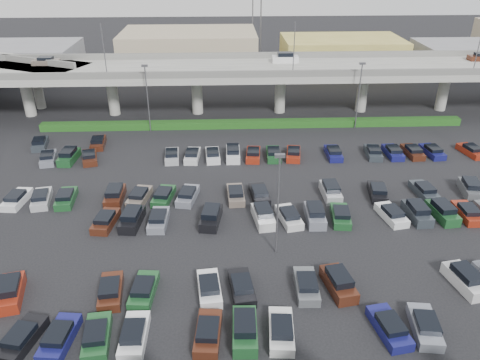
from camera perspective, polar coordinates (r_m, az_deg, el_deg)
The scene contains 6 objects.
ground at distance 52.02m, azimuth 3.42°, elevation -3.52°, with size 280.00×280.00×0.00m, color black.
overpass at distance 79.00m, azimuth 1.17°, elevation 13.03°, with size 150.00×13.00×15.80m.
hedge at distance 74.27m, azimuth 1.61°, elevation 6.86°, with size 66.00×1.60×1.10m, color #154313.
parked_cars at distance 49.28m, azimuth 3.31°, elevation -4.64°, with size 63.13×41.68×1.67m.
light_poles at distance 50.67m, azimuth -1.25°, elevation 3.60°, with size 66.90×48.38×10.30m.
distant_buildings at distance 109.95m, azimuth 7.00°, elevation 15.29°, with size 138.00×24.00×9.00m.
Camera 1 is at (-4.92, -44.28, 26.87)m, focal length 35.00 mm.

